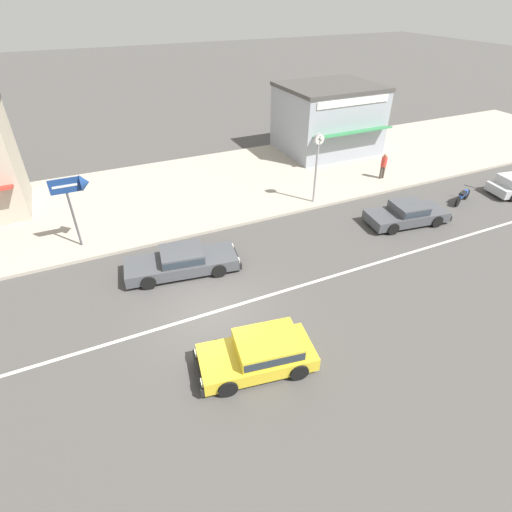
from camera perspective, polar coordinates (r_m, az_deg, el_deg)
name	(u,v)px	position (r m, az deg, el deg)	size (l,w,h in m)	color
ground_plane	(213,312)	(15.01, -6.10, -7.99)	(160.00, 160.00, 0.00)	#4C4947
lane_centre_stripe	(213,312)	(15.01, -6.10, -7.98)	(50.40, 0.14, 0.01)	silver
kerb_strip	(151,197)	(23.58, -14.78, 8.10)	(68.00, 10.00, 0.15)	#ADA393
sedan_dark_grey_0	(407,213)	(21.54, 20.81, 5.72)	(4.34, 2.21, 1.06)	#47494F
sedan_dark_grey_1	(182,261)	(16.88, -10.49, -0.69)	(4.88, 2.28, 1.06)	#47494F
hatchback_yellow_4	(260,352)	(12.76, 0.64, -13.59)	(3.90, 2.23, 1.10)	yellow
motorcycle_0	(463,195)	(25.01, 27.50, 7.68)	(1.74, 0.85, 0.80)	black
street_clock	(317,154)	(21.36, 8.77, 14.21)	(0.57, 0.22, 3.75)	#9E9EA3
arrow_signboard	(80,187)	(18.75, -23.85, 8.99)	(1.60, 0.71, 3.30)	#4C4C51
pedestrian_mid_kerb	(384,164)	(25.92, 17.77, 12.37)	(0.34, 0.34, 1.55)	#4C4238
shopfront_far_kios	(328,118)	(29.74, 10.22, 18.81)	(6.40, 6.07, 4.40)	#999EA8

